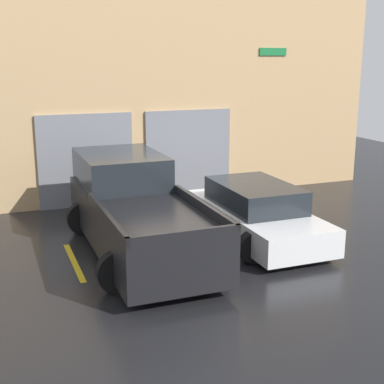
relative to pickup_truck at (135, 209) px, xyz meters
The scene contains 7 objects.
ground_plane 1.84m from the pickup_truck, 31.83° to the left, with size 28.00×28.00×0.00m, color black.
shophouse_building 4.81m from the pickup_truck, 71.67° to the left, with size 14.58×0.68×5.83m.
pickup_truck is the anchor object (origin of this frame).
sedan_white 2.79m from the pickup_truck, ahead, with size 2.16×4.22×1.26m.
parking_stripe_far_left 1.67m from the pickup_truck, 166.24° to the right, with size 0.12×2.20×0.01m, color gold.
parking_stripe_left 1.67m from the pickup_truck, 13.76° to the right, with size 0.12×2.20×0.01m, color gold.
parking_stripe_centre 4.24m from the pickup_truck, ahead, with size 0.12×2.20×0.01m, color gold.
Camera 1 is at (-4.18, -11.52, 4.02)m, focal length 50.00 mm.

